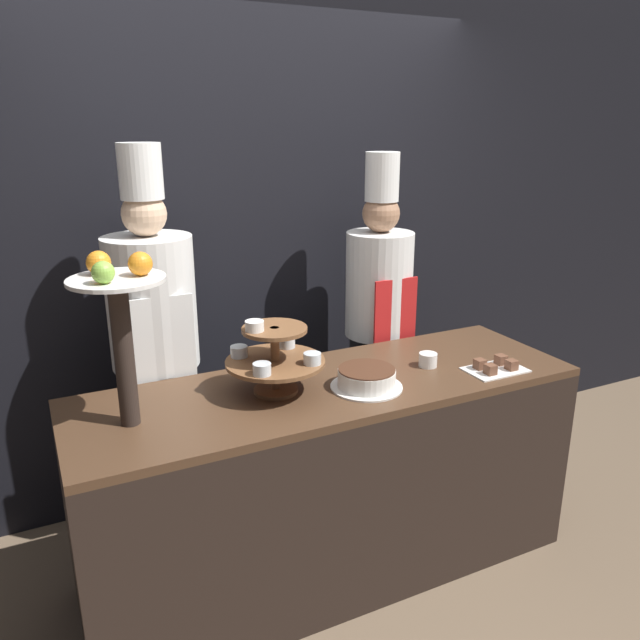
% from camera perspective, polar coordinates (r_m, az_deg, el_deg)
% --- Properties ---
extents(ground_plane, '(14.00, 14.00, 0.00)m').
position_cam_1_polar(ground_plane, '(2.89, 4.27, -25.24)').
color(ground_plane, brown).
extents(wall_back, '(10.00, 0.06, 2.80)m').
position_cam_1_polar(wall_back, '(3.31, -6.33, 7.80)').
color(wall_back, black).
rests_on(wall_back, ground_plane).
extents(buffet_counter, '(2.15, 0.68, 0.91)m').
position_cam_1_polar(buffet_counter, '(2.85, 0.91, -14.27)').
color(buffet_counter, black).
rests_on(buffet_counter, ground_plane).
extents(tiered_stand, '(0.40, 0.40, 0.32)m').
position_cam_1_polar(tiered_stand, '(2.50, -4.19, -3.29)').
color(tiered_stand, brown).
rests_on(tiered_stand, buffet_counter).
extents(fruit_pedestal, '(0.33, 0.33, 0.63)m').
position_cam_1_polar(fruit_pedestal, '(2.25, -17.85, 0.79)').
color(fruit_pedestal, '#2D231E').
rests_on(fruit_pedestal, buffet_counter).
extents(cake_round, '(0.30, 0.30, 0.08)m').
position_cam_1_polar(cake_round, '(2.58, 4.28, -5.37)').
color(cake_round, white).
rests_on(cake_round, buffet_counter).
extents(cup_white, '(0.08, 0.08, 0.06)m').
position_cam_1_polar(cup_white, '(2.84, 9.84, -3.61)').
color(cup_white, white).
rests_on(cup_white, buffet_counter).
extents(cake_square_tray, '(0.26, 0.17, 0.05)m').
position_cam_1_polar(cake_square_tray, '(2.86, 15.75, -4.14)').
color(cake_square_tray, white).
rests_on(cake_square_tray, buffet_counter).
extents(chef_left, '(0.39, 0.39, 1.88)m').
position_cam_1_polar(chef_left, '(2.89, -14.87, -1.68)').
color(chef_left, black).
rests_on(chef_left, ground_plane).
extents(chef_center_left, '(0.35, 0.35, 1.82)m').
position_cam_1_polar(chef_center_left, '(3.31, 5.35, 0.71)').
color(chef_center_left, '#28282D').
rests_on(chef_center_left, ground_plane).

